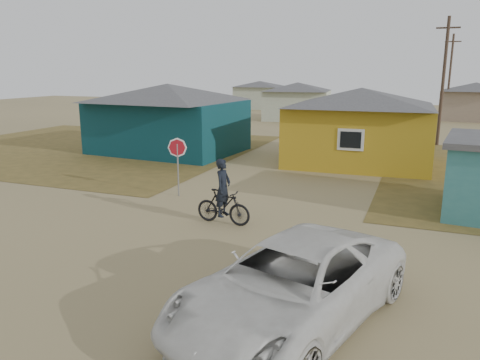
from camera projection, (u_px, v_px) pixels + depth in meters
name	position (u px, v px, depth m)	size (l,w,h in m)	color
ground	(195.00, 249.00, 12.79)	(120.00, 120.00, 0.00)	#968356
grass_nw	(89.00, 147.00, 29.53)	(20.00, 18.00, 0.00)	brown
house_teal	(168.00, 117.00, 27.56)	(8.93, 7.08, 4.00)	#0A3138
house_yellow	(360.00, 125.00, 24.13)	(7.72, 6.76, 3.90)	#B8911C
house_pale_west	(297.00, 101.00, 45.30)	(7.04, 6.15, 3.60)	#B0B89E
house_beige_east	(474.00, 101.00, 45.07)	(6.95, 6.05, 3.60)	gray
house_pale_north	(260.00, 94.00, 59.04)	(6.28, 5.81, 3.40)	#B0B89E
utility_pole_near	(443.00, 80.00, 29.47)	(1.40, 0.20, 8.00)	#443429
utility_pole_far	(450.00, 77.00, 43.62)	(1.40, 0.20, 8.00)	#443429
stop_sign	(177.00, 153.00, 17.79)	(0.74, 0.13, 2.28)	gray
cyclist	(223.00, 200.00, 14.75)	(1.89, 0.70, 2.10)	black
vehicle	(292.00, 285.00, 8.87)	(2.67, 5.79, 1.61)	silver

